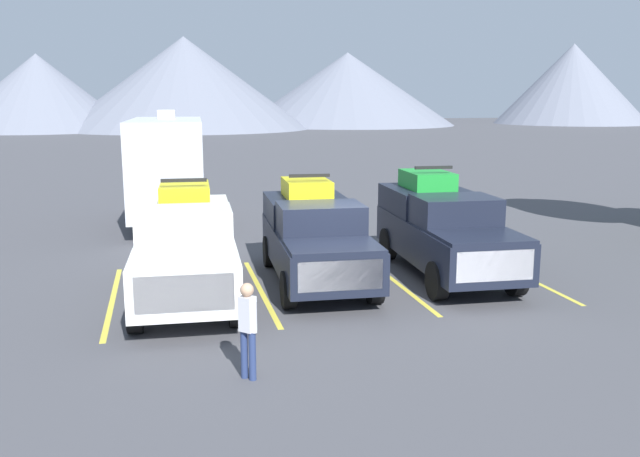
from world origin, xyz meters
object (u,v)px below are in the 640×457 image
Objects in this scene: camper_trailer_a at (168,165)px; person_a at (248,324)px; pickup_truck_b at (315,235)px; pickup_truck_a at (186,246)px; pickup_truck_c at (443,227)px.

person_a is at bearing -85.78° from camper_trailer_a.
pickup_truck_b is at bearing 67.09° from person_a.
pickup_truck_a is 6.42m from pickup_truck_c.
person_a is at bearing -80.76° from pickup_truck_a.
pickup_truck_a is 1.00× the size of pickup_truck_c.
pickup_truck_c is (6.38, 0.73, 0.01)m from pickup_truck_a.
pickup_truck_c is at bearing 44.21° from person_a.
pickup_truck_b reaches higher than person_a.
pickup_truck_a is 4.79m from person_a.
pickup_truck_c is 3.65× the size of person_a.
pickup_truck_c is at bearing -0.60° from pickup_truck_b.
pickup_truck_a reaches higher than person_a.
camper_trailer_a reaches higher than pickup_truck_a.
camper_trailer_a is at bearing 91.58° from pickup_truck_a.
pickup_truck_c reaches higher than pickup_truck_a.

